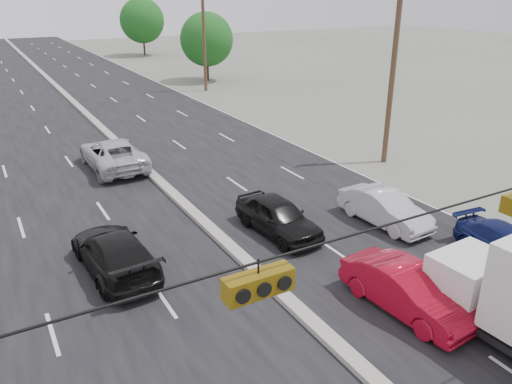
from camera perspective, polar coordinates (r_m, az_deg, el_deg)
road_surface at (r=37.18m, az=-17.11°, el=6.75°), size 20.00×160.00×0.02m
center_median at (r=37.16m, az=-17.12°, el=6.90°), size 0.50×160.00×0.20m
utility_pole_right_b at (r=28.74m, az=15.36°, el=13.07°), size 1.60×0.30×10.00m
utility_pole_right_c at (r=49.61m, az=-5.97°, el=17.26°), size 1.60×0.30×10.00m
tree_right_mid at (r=55.24m, az=-5.67°, el=16.97°), size 5.60×5.60×7.14m
tree_right_far at (r=78.92m, az=-12.89°, el=18.55°), size 6.40×6.40×8.16m
red_sedan at (r=16.25m, az=16.81°, el=-10.70°), size 1.87×4.53×1.46m
queue_car_a at (r=20.19m, az=2.54°, el=-2.86°), size 2.07×4.52×1.50m
queue_car_b at (r=21.72m, az=14.49°, el=-1.83°), size 1.76×4.40×1.42m
queue_car_d at (r=20.42m, az=26.92°, el=-5.55°), size 2.16×4.44×1.24m
oncoming_near at (r=18.23m, az=-15.84°, el=-6.72°), size 2.37×5.23×1.49m
oncoming_far at (r=28.74m, az=-16.03°, el=4.17°), size 2.78×5.93×1.64m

